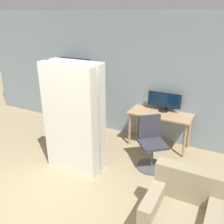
{
  "coord_description": "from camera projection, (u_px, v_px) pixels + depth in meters",
  "views": [
    {
      "loc": [
        2.2,
        -1.89,
        2.63
      ],
      "look_at": [
        0.36,
        1.65,
        1.05
      ],
      "focal_mm": 40.0,
      "sensor_mm": 36.0,
      "label": 1
    }
  ],
  "objects": [
    {
      "name": "bookshelf",
      "position": [
        71.0,
        92.0,
        6.14
      ],
      "size": [
        0.79,
        0.29,
        1.65
      ],
      "color": "black",
      "rests_on": "ground"
    },
    {
      "name": "office_chair",
      "position": [
        151.0,
        147.0,
        4.47
      ],
      "size": [
        0.62,
        0.62,
        0.96
      ],
      "color": "#4C4C51",
      "rests_on": "ground"
    },
    {
      "name": "mattress_near",
      "position": [
        70.0,
        121.0,
        4.15
      ],
      "size": [
        0.99,
        0.2,
        1.92
      ],
      "color": "silver",
      "rests_on": "ground"
    },
    {
      "name": "mattress_far",
      "position": [
        79.0,
        116.0,
        4.37
      ],
      "size": [
        0.99,
        0.19,
        1.92
      ],
      "color": "silver",
      "rests_on": "ground"
    },
    {
      "name": "armchair",
      "position": [
        182.0,
        215.0,
        3.07
      ],
      "size": [
        0.85,
        0.8,
        0.85
      ],
      "color": "gray",
      "rests_on": "ground"
    },
    {
      "name": "ground_plane",
      "position": [
        34.0,
        216.0,
        3.47
      ],
      "size": [
        16.0,
        16.0,
        0.0
      ],
      "primitive_type": "plane",
      "color": "#9E8966"
    },
    {
      "name": "wall_back",
      "position": [
        126.0,
        76.0,
        5.46
      ],
      "size": [
        8.0,
        0.06,
        2.7
      ],
      "color": "gray",
      "rests_on": "ground"
    },
    {
      "name": "desk",
      "position": [
        160.0,
        118.0,
        5.09
      ],
      "size": [
        1.27,
        0.55,
        0.74
      ],
      "color": "tan",
      "rests_on": "ground"
    },
    {
      "name": "monitor",
      "position": [
        164.0,
        101.0,
        5.09
      ],
      "size": [
        0.68,
        0.2,
        0.39
      ],
      "color": "black",
      "rests_on": "desk"
    }
  ]
}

